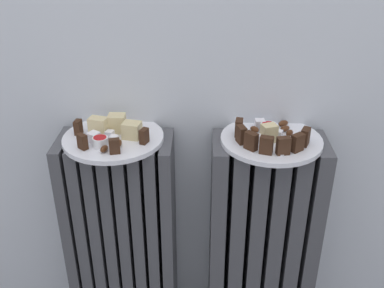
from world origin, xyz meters
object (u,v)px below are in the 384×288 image
object	(u,v)px
radiator_right	(262,242)
plate_left	(113,138)
jam_bowl_left	(100,141)
plate_right	(271,140)
radiator_left	(123,239)
fork	(282,145)
jam_bowl_right	(269,128)

from	to	relation	value
radiator_right	plate_left	world-z (taller)	plate_left
jam_bowl_left	plate_right	bearing A→B (deg)	7.39
radiator_right	plate_left	distance (m)	0.52
radiator_left	fork	world-z (taller)	fork
radiator_right	plate_right	distance (m)	0.33
plate_left	fork	world-z (taller)	fork
radiator_left	fork	distance (m)	0.54
plate_right	fork	world-z (taller)	fork
radiator_left	jam_bowl_right	bearing A→B (deg)	4.60
plate_left	fork	xyz separation A→B (m)	(0.42, -0.04, 0.01)
radiator_left	radiator_right	bearing A→B (deg)	-0.00
radiator_right	jam_bowl_right	world-z (taller)	jam_bowl_right
radiator_right	radiator_left	bearing A→B (deg)	180.00
plate_left	plate_right	xyz separation A→B (m)	(0.40, 0.00, 0.00)
radiator_right	fork	size ratio (longest dim) A/B	6.93
plate_left	radiator_left	bearing A→B (deg)	63.43
radiator_right	plate_right	world-z (taller)	plate_right
radiator_left	fork	size ratio (longest dim) A/B	6.93
radiator_left	plate_right	size ratio (longest dim) A/B	2.48
fork	jam_bowl_right	bearing A→B (deg)	108.64
fork	radiator_left	bearing A→B (deg)	174.58
radiator_left	radiator_right	xyz separation A→B (m)	(0.40, -0.00, -0.00)
jam_bowl_left	jam_bowl_right	distance (m)	0.43
plate_left	jam_bowl_right	size ratio (longest dim) A/B	5.80
radiator_right	plate_right	size ratio (longest dim) A/B	2.48
radiator_right	plate_left	size ratio (longest dim) A/B	2.48
radiator_left	jam_bowl_left	world-z (taller)	jam_bowl_left
radiator_right	jam_bowl_left	bearing A→B (deg)	-172.61
jam_bowl_right	fork	distance (m)	0.08
radiator_right	jam_bowl_left	world-z (taller)	jam_bowl_left
plate_right	fork	distance (m)	0.05
jam_bowl_left	fork	bearing A→B (deg)	1.91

